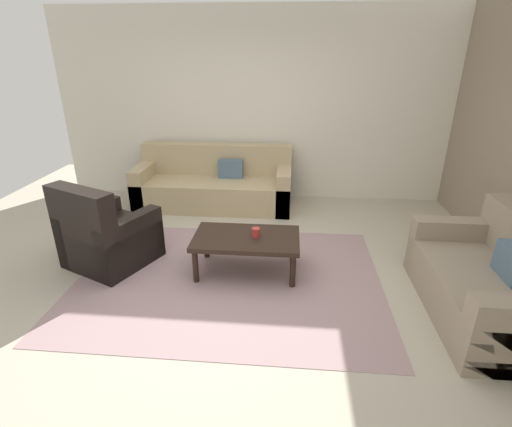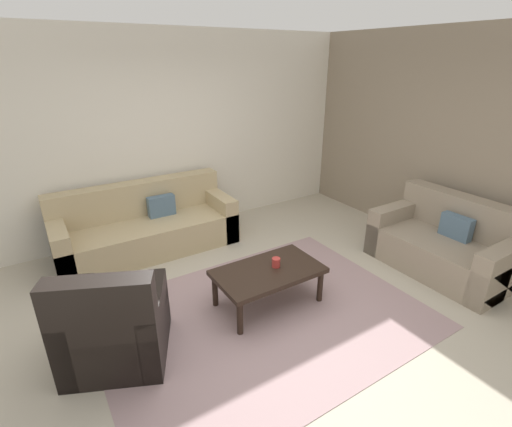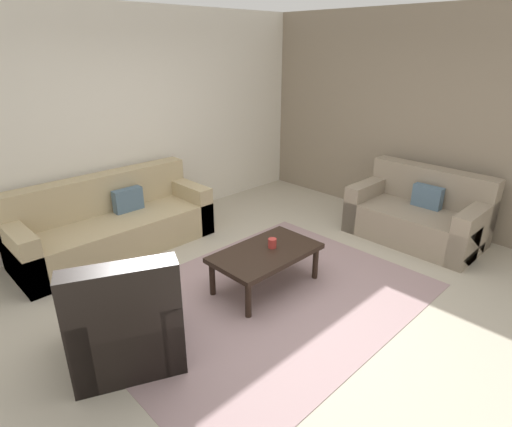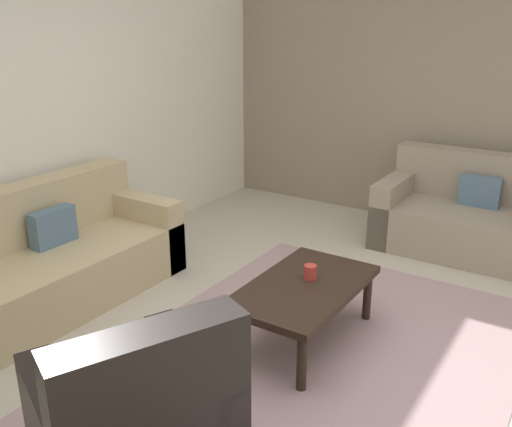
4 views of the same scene
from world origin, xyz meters
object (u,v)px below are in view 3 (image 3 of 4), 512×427
at_px(couch_main, 112,225).
at_px(cup, 272,243).
at_px(couch_loveseat, 419,215).
at_px(coffee_table, 266,255).
at_px(armchair_leather, 126,327).

bearing_deg(couch_main, cup, -67.50).
distance_m(couch_main, couch_loveseat, 3.86).
bearing_deg(coffee_table, couch_loveseat, -13.35).
xyz_separation_m(couch_loveseat, coffee_table, (-2.27, 0.54, 0.06)).
distance_m(couch_loveseat, coffee_table, 2.33).
height_order(coffee_table, cup, cup).
distance_m(armchair_leather, coffee_table, 1.54).
height_order(couch_loveseat, armchair_leather, armchair_leather).
bearing_deg(cup, coffee_table, -176.92).
bearing_deg(couch_loveseat, armchair_leather, 171.88).
bearing_deg(armchair_leather, coffee_table, -0.18).
height_order(couch_main, coffee_table, couch_main).
relative_size(couch_loveseat, armchair_leather, 1.49).
distance_m(coffee_table, cup, 0.14).
relative_size(couch_loveseat, coffee_table, 1.43).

